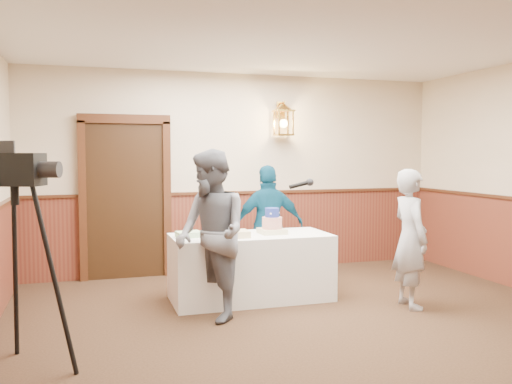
# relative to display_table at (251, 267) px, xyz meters

# --- Properties ---
(ground) EXTENTS (7.00, 7.00, 0.00)m
(ground) POSITION_rel_display_table_xyz_m (0.31, -1.90, -0.38)
(ground) COLOR black
(ground) RESTS_ON ground
(room_shell) EXTENTS (6.02, 7.02, 2.81)m
(room_shell) POSITION_rel_display_table_xyz_m (0.26, -1.45, 1.15)
(room_shell) COLOR beige
(room_shell) RESTS_ON ground
(display_table) EXTENTS (1.80, 0.80, 0.75)m
(display_table) POSITION_rel_display_table_xyz_m (0.00, 0.00, 0.00)
(display_table) COLOR white
(display_table) RESTS_ON ground
(tiered_cake) EXTENTS (0.29, 0.29, 0.30)m
(tiered_cake) POSITION_rel_display_table_xyz_m (0.26, 0.00, 0.49)
(tiered_cake) COLOR beige
(tiered_cake) RESTS_ON display_table
(sheet_cake_yellow) EXTENTS (0.36, 0.28, 0.07)m
(sheet_cake_yellow) POSITION_rel_display_table_xyz_m (-0.25, -0.13, 0.41)
(sheet_cake_yellow) COLOR #F1CE90
(sheet_cake_yellow) RESTS_ON display_table
(sheet_cake_green) EXTENTS (0.28, 0.23, 0.06)m
(sheet_cake_green) POSITION_rel_display_table_xyz_m (-0.71, 0.02, 0.41)
(sheet_cake_green) COLOR #BAEFA8
(sheet_cake_green) RESTS_ON display_table
(interviewer) EXTENTS (1.58, 0.97, 1.72)m
(interviewer) POSITION_rel_display_table_xyz_m (-0.59, -0.60, 0.49)
(interviewer) COLOR slate
(interviewer) RESTS_ON ground
(baker) EXTENTS (0.41, 0.58, 1.51)m
(baker) POSITION_rel_display_table_xyz_m (1.56, -0.81, 0.38)
(baker) COLOR #9E9EA3
(baker) RESTS_ON ground
(assistant_p) EXTENTS (0.92, 0.43, 1.53)m
(assistant_p) POSITION_rel_display_table_xyz_m (0.40, 0.54, 0.39)
(assistant_p) COLOR navy
(assistant_p) RESTS_ON ground
(tv_camera_rig) EXTENTS (0.65, 0.61, 1.67)m
(tv_camera_rig) POSITION_rel_display_table_xyz_m (-2.28, -1.49, 0.38)
(tv_camera_rig) COLOR black
(tv_camera_rig) RESTS_ON ground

